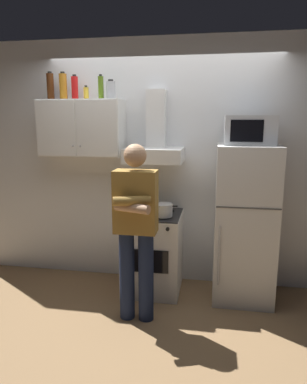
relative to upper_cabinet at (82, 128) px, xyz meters
The scene contains 15 objects.
ground_plane 1.98m from the upper_cabinet, 23.77° to the right, with size 7.00×7.00×0.00m, color olive.
back_wall_tiled 0.97m from the upper_cabinet, 14.86° to the left, with size 4.80×0.10×2.70m, color white.
upper_cabinet is the anchor object (origin of this frame).
stove_oven 1.55m from the upper_cabinet, ahead, with size 0.60×0.62×0.87m.
range_hood 0.81m from the upper_cabinet, ahead, with size 0.60×0.44×0.75m.
refrigerator 2.00m from the upper_cabinet, ahead, with size 0.60×0.62×1.60m.
microwave 1.75m from the upper_cabinet, ahead, with size 0.48×0.37×0.28m.
person_standing 1.35m from the upper_cabinet, 44.26° to the right, with size 0.38×0.33×1.64m.
cooking_pot 1.26m from the upper_cabinet, 14.73° to the right, with size 0.29×0.19×0.13m.
bottle_olive_oil 0.48m from the upper_cabinet, ahead, with size 0.06×0.06×0.25m.
bottle_rum_dark 0.56m from the upper_cabinet, behind, with size 0.08×0.08×0.29m.
bottle_spice_jar 0.37m from the upper_cabinet, 14.14° to the right, with size 0.05×0.05×0.14m.
bottle_liquor_amber 0.47m from the upper_cabinet, behind, with size 0.08×0.08×0.28m.
bottle_canister_steel 0.51m from the upper_cabinet, ahead, with size 0.10×0.10×0.20m.
bottle_soda_red 0.43m from the upper_cabinet, 161.48° to the left, with size 0.07×0.07×0.26m.
Camera 1 is at (0.57, -3.32, 1.85)m, focal length 33.07 mm.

